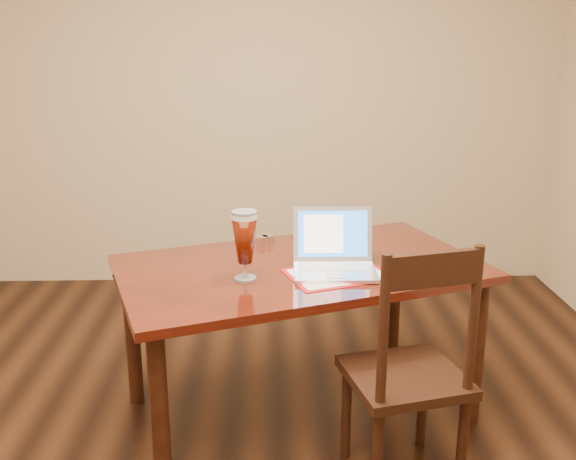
{
  "coord_description": "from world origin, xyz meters",
  "views": [
    {
      "loc": [
        0.19,
        -2.11,
        1.76
      ],
      "look_at": [
        0.27,
        0.63,
        0.94
      ],
      "focal_mm": 40.0,
      "sensor_mm": 36.0,
      "label": 1
    }
  ],
  "objects": [
    {
      "name": "room_shell",
      "position": [
        0.0,
        0.0,
        1.76
      ],
      "size": [
        4.51,
        5.01,
        2.71
      ],
      "color": "#CDB088",
      "rests_on": "ground"
    },
    {
      "name": "dining_chair",
      "position": [
        0.74,
        0.14,
        0.49
      ],
      "size": [
        0.53,
        0.52,
        1.05
      ],
      "rotation": [
        0.0,
        0.0,
        0.24
      ],
      "color": "black",
      "rests_on": "ground"
    },
    {
      "name": "dining_table",
      "position": [
        0.33,
        0.66,
        0.69
      ],
      "size": [
        1.84,
        1.41,
        1.07
      ],
      "rotation": [
        0.0,
        0.0,
        0.34
      ],
      "color": "#51140A",
      "rests_on": "ground"
    }
  ]
}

